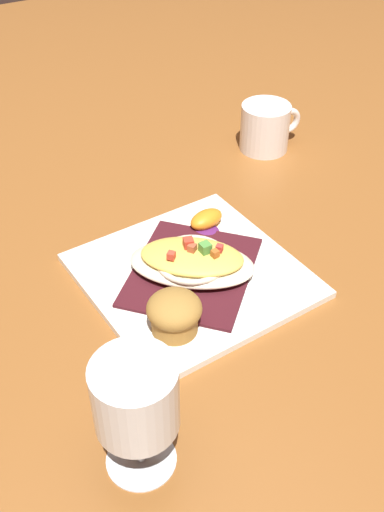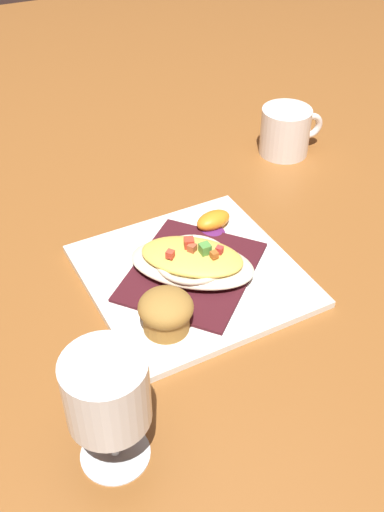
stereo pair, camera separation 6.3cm
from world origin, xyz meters
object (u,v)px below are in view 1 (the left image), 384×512
at_px(square_plate, 192,275).
at_px(orange_garnish, 206,221).
at_px(stemmed_glass, 136,402).
at_px(gratin_dish, 192,261).
at_px(coffee_mug, 265,130).
at_px(muffin, 174,313).

bearing_deg(square_plate, orange_garnish, 138.97).
height_order(square_plate, stemmed_glass, stemmed_glass).
relative_size(gratin_dish, coffee_mug, 1.65).
height_order(gratin_dish, orange_garnish, gratin_dish).
bearing_deg(orange_garnish, coffee_mug, 126.73).
bearing_deg(orange_garnish, stemmed_glass, -40.39).
relative_size(square_plate, gratin_dish, 1.42).
xyz_separation_m(coffee_mug, stemmed_glass, (0.47, -0.48, 0.06)).
distance_m(muffin, coffee_mug, 0.49).
xyz_separation_m(square_plate, coffee_mug, (-0.25, 0.30, 0.03)).
bearing_deg(muffin, coffee_mug, 132.07).
distance_m(gratin_dish, muffin, 0.11).
bearing_deg(muffin, orange_garnish, 138.98).
xyz_separation_m(square_plate, gratin_dish, (0.00, 0.00, 0.03)).
bearing_deg(gratin_dish, muffin, -41.06).
relative_size(orange_garnish, coffee_mug, 0.55).
bearing_deg(orange_garnish, square_plate, -41.03).
bearing_deg(orange_garnish, gratin_dish, -40.99).
distance_m(square_plate, stemmed_glass, 0.30).
relative_size(square_plate, stemmed_glass, 1.92).
height_order(square_plate, coffee_mug, coffee_mug).
height_order(square_plate, orange_garnish, orange_garnish).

